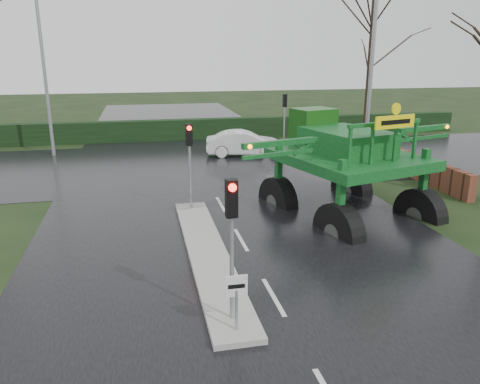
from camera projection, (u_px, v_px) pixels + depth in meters
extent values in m
plane|color=black|center=(273.00, 297.00, 12.21)|extent=(140.00, 140.00, 0.00)
cube|color=black|center=(213.00, 192.00, 21.59)|extent=(14.00, 80.00, 0.02)
cube|color=black|center=(197.00, 163.00, 27.21)|extent=(80.00, 12.00, 0.02)
cube|color=gray|center=(207.00, 253.00, 14.74)|extent=(1.20, 10.00, 0.16)
cube|color=black|center=(183.00, 130.00, 34.50)|extent=(44.00, 0.90, 1.50)
cube|color=#592D1E|center=(364.00, 146.00, 29.16)|extent=(0.40, 20.00, 1.20)
cylinder|color=gray|center=(236.00, 310.00, 10.36)|extent=(0.07, 0.07, 1.00)
cube|color=silver|center=(236.00, 286.00, 10.19)|extent=(0.50, 0.04, 0.50)
cube|color=black|center=(237.00, 286.00, 10.17)|extent=(0.38, 0.01, 0.10)
cylinder|color=gray|center=(232.00, 256.00, 10.52)|extent=(0.10, 0.10, 3.50)
cube|color=black|center=(231.00, 198.00, 10.13)|extent=(0.26, 0.22, 0.85)
sphere|color=#FF0C07|center=(233.00, 188.00, 9.93)|extent=(0.18, 0.18, 0.18)
cylinder|color=gray|center=(190.00, 169.00, 18.49)|extent=(0.10, 0.10, 3.50)
cube|color=black|center=(189.00, 135.00, 18.10)|extent=(0.26, 0.22, 0.85)
sphere|color=#FF0C07|center=(189.00, 128.00, 17.90)|extent=(0.18, 0.18, 0.18)
cylinder|color=gray|center=(284.00, 121.00, 31.78)|extent=(0.10, 0.10, 3.50)
cube|color=black|center=(285.00, 101.00, 31.40)|extent=(0.26, 0.22, 0.85)
sphere|color=#FF0C07|center=(284.00, 96.00, 31.44)|extent=(0.18, 0.18, 0.18)
cylinder|color=gray|center=(371.00, 77.00, 23.76)|extent=(0.20, 0.20, 10.00)
cylinder|color=gray|center=(45.00, 73.00, 27.83)|extent=(0.20, 0.20, 10.00)
cylinder|color=black|center=(369.00, 70.00, 33.11)|extent=(0.32, 0.32, 10.00)
cylinder|color=black|center=(261.00, 197.00, 17.04)|extent=(1.19, 2.32, 2.24)
cylinder|color=#595B56|center=(261.00, 197.00, 17.04)|extent=(0.84, 0.93, 0.78)
cube|color=#0B3E18|center=(261.00, 159.00, 16.64)|extent=(0.30, 0.30, 2.57)
cylinder|color=black|center=(347.00, 183.00, 18.83)|extent=(1.19, 2.32, 2.24)
cylinder|color=#595B56|center=(347.00, 183.00, 18.83)|extent=(0.84, 0.93, 0.78)
cube|color=#0B3E18|center=(350.00, 149.00, 18.43)|extent=(0.30, 0.30, 2.57)
cylinder|color=black|center=(330.00, 232.00, 13.62)|extent=(1.19, 2.32, 2.24)
cylinder|color=#595B56|center=(330.00, 232.00, 13.62)|extent=(0.84, 0.93, 0.78)
cube|color=#0B3E18|center=(333.00, 186.00, 13.22)|extent=(0.30, 0.30, 2.57)
cylinder|color=black|center=(428.00, 212.00, 15.41)|extent=(1.19, 2.32, 2.24)
cylinder|color=#595B56|center=(428.00, 212.00, 15.41)|extent=(0.84, 0.93, 0.78)
cube|color=#0B3E18|center=(433.00, 170.00, 15.02)|extent=(0.30, 0.30, 2.57)
cube|color=#0B3E18|center=(344.00, 143.00, 15.62)|extent=(5.96, 6.43, 0.39)
cube|color=#0B3E18|center=(341.00, 124.00, 15.64)|extent=(3.27, 3.89, 1.01)
cube|color=#154810|center=(303.00, 106.00, 17.42)|extent=(1.97, 1.74, 1.45)
cube|color=#0B3E18|center=(388.00, 98.00, 13.64)|extent=(3.27, 1.03, 0.13)
cube|color=#0B3E18|center=(258.00, 122.00, 13.36)|extent=(2.85, 0.97, 0.20)
sphere|color=orange|center=(221.00, 125.00, 12.72)|extent=(0.16, 0.16, 0.16)
cube|color=#0B3E18|center=(433.00, 109.00, 16.55)|extent=(2.85, 0.97, 0.20)
sphere|color=orange|center=(459.00, 107.00, 17.00)|extent=(0.16, 0.16, 0.16)
cube|color=yellow|center=(399.00, 96.00, 13.23)|extent=(1.74, 0.54, 0.45)
cube|color=black|center=(399.00, 96.00, 13.23)|extent=(1.30, 0.37, 0.16)
cylinder|color=yellow|center=(401.00, 80.00, 13.11)|extent=(0.40, 0.15, 0.40)
imported|color=silver|center=(244.00, 156.00, 29.25)|extent=(4.87, 2.35, 1.54)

